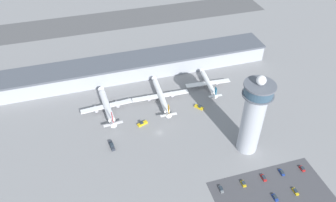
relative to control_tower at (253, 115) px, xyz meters
The scene contains 18 objects.
ground_plane 62.01m from the control_tower, 150.37° to the left, with size 1000.00×1000.00×0.00m, color gray.
terminal_building 110.73m from the control_tower, 116.42° to the left, with size 214.81×25.00×14.56m.
runway_strip 206.55m from the control_tower, 103.70° to the left, with size 322.21×44.00×0.01m, color #515154.
control_tower is the anchor object (origin of this frame).
parking_lot_surface 46.42m from the control_tower, 93.01° to the right, with size 64.00×40.00×0.01m, color #424247.
airplane_gate_alpha 99.98m from the control_tower, 143.10° to the left, with size 36.31×41.42×14.48m.
airplane_gate_bravo 74.27m from the control_tower, 123.19° to the left, with size 41.82×44.95×13.05m.
airplane_gate_charlie 68.22m from the control_tower, 89.82° to the left, with size 34.88×34.45×11.68m.
service_truck_catering 52.80m from the control_tower, 109.08° to the left, with size 5.68×6.69×2.62m.
service_truck_fuel 87.86m from the control_tower, 163.16° to the left, with size 3.35×8.38×3.16m.
service_truck_baggage 73.98m from the control_tower, 146.29° to the left, with size 7.33×4.37×2.68m.
car_black_suv 38.81m from the control_tower, 120.09° to the right, with size 2.00×4.18×1.59m.
car_blue_compact 37.13m from the control_tower, 66.17° to the right, with size 1.94×4.71×1.44m.
car_red_hatchback 46.98m from the control_tower, 73.96° to the right, with size 1.82×4.73×1.48m.
car_grey_coupe 45.94m from the control_tower, 92.98° to the right, with size 1.91×4.52×1.50m.
car_white_wagon 45.37m from the control_tower, 138.71° to the right, with size 1.98×4.85×1.52m.
car_yellow_taxi 43.16m from the control_tower, 46.65° to the right, with size 1.87×4.05×1.57m.
car_green_van 35.92m from the control_tower, 93.29° to the right, with size 2.01×4.77×1.51m.
Camera 1 is at (-37.61, -146.27, 153.00)m, focal length 35.00 mm.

